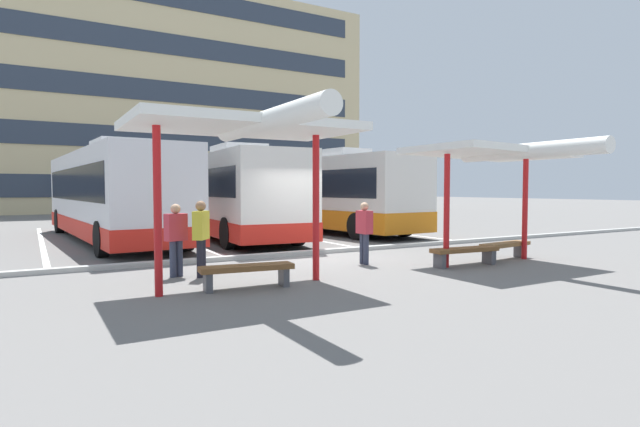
{
  "coord_description": "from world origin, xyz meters",
  "views": [
    {
      "loc": [
        -6.82,
        -11.67,
        1.87
      ],
      "look_at": [
        1.56,
        2.81,
        1.05
      ],
      "focal_mm": 28.16,
      "sensor_mm": 36.0,
      "label": 1
    }
  ],
  "objects": [
    {
      "name": "ground_plane",
      "position": [
        0.0,
        0.0,
        0.0
      ],
      "size": [
        160.0,
        160.0,
        0.0
      ],
      "primitive_type": "plane",
      "color": "slate"
    },
    {
      "name": "terminal_building",
      "position": [
        0.03,
        36.48,
        9.62
      ],
      "size": [
        43.89,
        12.69,
        21.97
      ],
      "color": "#D1BC8C",
      "rests_on": "ground"
    },
    {
      "name": "coach_bus_0",
      "position": [
        -4.29,
        7.8,
        1.64
      ],
      "size": [
        3.43,
        12.53,
        3.5
      ],
      "color": "silver",
      "rests_on": "ground"
    },
    {
      "name": "coach_bus_1",
      "position": [
        -0.14,
        7.07,
        1.62
      ],
      "size": [
        3.21,
        11.34,
        3.46
      ],
      "color": "silver",
      "rests_on": "ground"
    },
    {
      "name": "coach_bus_2",
      "position": [
        4.47,
        7.6,
        1.63
      ],
      "size": [
        3.33,
        11.34,
        3.53
      ],
      "color": "silver",
      "rests_on": "ground"
    },
    {
      "name": "lane_stripe_0",
      "position": [
        -6.51,
        8.56,
        0.0
      ],
      "size": [
        0.16,
        14.0,
        0.01
      ],
      "primitive_type": "cube",
      "color": "white",
      "rests_on": "ground"
    },
    {
      "name": "lane_stripe_1",
      "position": [
        -2.17,
        8.56,
        0.0
      ],
      "size": [
        0.16,
        14.0,
        0.01
      ],
      "primitive_type": "cube",
      "color": "white",
      "rests_on": "ground"
    },
    {
      "name": "lane_stripe_2",
      "position": [
        2.17,
        8.56,
        0.0
      ],
      "size": [
        0.16,
        14.0,
        0.01
      ],
      "primitive_type": "cube",
      "color": "white",
      "rests_on": "ground"
    },
    {
      "name": "lane_stripe_3",
      "position": [
        6.51,
        8.56,
        0.0
      ],
      "size": [
        0.16,
        14.0,
        0.01
      ],
      "primitive_type": "cube",
      "color": "white",
      "rests_on": "ground"
    },
    {
      "name": "waiting_shelter_0",
      "position": [
        -3.34,
        -3.02,
        2.96
      ],
      "size": [
        4.15,
        4.47,
        3.19
      ],
      "color": "red",
      "rests_on": "ground"
    },
    {
      "name": "bench_0",
      "position": [
        -3.34,
        -2.92,
        0.34
      ],
      "size": [
        1.79,
        0.62,
        0.45
      ],
      "color": "brown",
      "rests_on": "ground"
    },
    {
      "name": "waiting_shelter_1",
      "position": [
        3.17,
        -3.12,
        2.7
      ],
      "size": [
        3.83,
        4.33,
        2.93
      ],
      "color": "red",
      "rests_on": "ground"
    },
    {
      "name": "bench_1",
      "position": [
        2.27,
        -2.97,
        0.34
      ],
      "size": [
        1.84,
        0.58,
        0.45
      ],
      "color": "brown",
      "rests_on": "ground"
    },
    {
      "name": "bench_2",
      "position": [
        4.07,
        -2.68,
        0.34
      ],
      "size": [
        1.8,
        0.65,
        0.45
      ],
      "color": "brown",
      "rests_on": "ground"
    },
    {
      "name": "platform_kerb",
      "position": [
        0.0,
        0.81,
        0.06
      ],
      "size": [
        44.0,
        0.24,
        0.12
      ],
      "primitive_type": "cube",
      "color": "#ADADA8",
      "rests_on": "ground"
    },
    {
      "name": "waiting_passenger_0",
      "position": [
        -4.16,
        -0.95,
        0.88
      ],
      "size": [
        0.49,
        0.35,
        1.56
      ],
      "color": "#33384C",
      "rests_on": "ground"
    },
    {
      "name": "waiting_passenger_1",
      "position": [
        -3.71,
        -1.26,
        0.93
      ],
      "size": [
        0.45,
        0.51,
        1.62
      ],
      "color": "black",
      "rests_on": "ground"
    },
    {
      "name": "waiting_passenger_2",
      "position": [
        0.34,
        -1.49,
        0.87
      ],
      "size": [
        0.22,
        0.45,
        1.54
      ],
      "color": "#33384C",
      "rests_on": "ground"
    }
  ]
}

